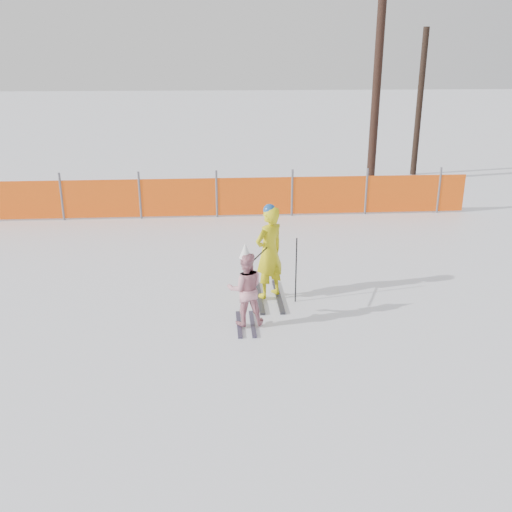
# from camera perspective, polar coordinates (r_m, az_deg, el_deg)

# --- Properties ---
(ground) EXTENTS (120.00, 120.00, 0.00)m
(ground) POSITION_cam_1_polar(r_m,az_deg,el_deg) (9.25, 0.23, -6.89)
(ground) COLOR white
(ground) RESTS_ON ground
(adult) EXTENTS (0.71, 1.44, 1.73)m
(adult) POSITION_cam_1_polar(r_m,az_deg,el_deg) (9.91, 1.33, 0.36)
(adult) COLOR black
(adult) RESTS_ON ground
(child) EXTENTS (0.62, 0.93, 1.39)m
(child) POSITION_cam_1_polar(r_m,az_deg,el_deg) (8.98, -1.05, -3.26)
(child) COLOR black
(child) RESTS_ON ground
(ski_poles) EXTENTS (0.89, 0.84, 1.18)m
(ski_poles) POSITION_cam_1_polar(r_m,az_deg,el_deg) (9.64, 2.41, -0.84)
(ski_poles) COLOR black
(ski_poles) RESTS_ON ground
(safety_fence) EXTENTS (16.73, 0.06, 1.25)m
(safety_fence) POSITION_cam_1_polar(r_m,az_deg,el_deg) (15.21, -10.32, 5.76)
(safety_fence) COLOR #595960
(safety_fence) RESTS_ON ground
(tree_trunks) EXTENTS (2.13, 1.45, 7.23)m
(tree_trunks) POSITION_cam_1_polar(r_m,az_deg,el_deg) (19.84, 13.31, 16.73)
(tree_trunks) COLOR black
(tree_trunks) RESTS_ON ground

